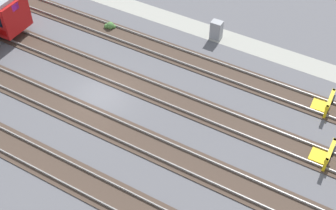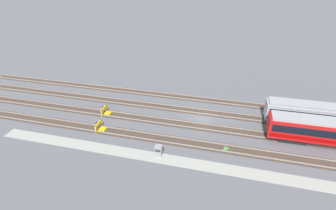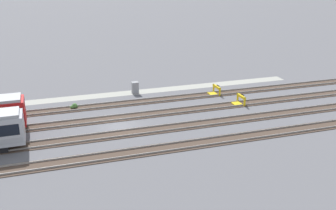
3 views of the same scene
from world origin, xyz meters
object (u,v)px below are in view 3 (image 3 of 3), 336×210
object	(u,v)px
bumper_stop_nearest_track	(215,91)
electrical_cabinet	(135,88)
bumper_stop_near_inner_track	(239,100)
weed_clump	(74,106)

from	to	relation	value
bumper_stop_nearest_track	electrical_cabinet	world-z (taller)	electrical_cabinet
electrical_cabinet	bumper_stop_near_inner_track	bearing A→B (deg)	144.75
bumper_stop_nearest_track	electrical_cabinet	size ratio (longest dim) A/B	1.26
electrical_cabinet	weed_clump	xyz separation A→B (m)	(8.33, 3.23, -0.56)
bumper_stop_nearest_track	electrical_cabinet	xyz separation A→B (m)	(10.12, -3.60, 0.29)
bumper_stop_nearest_track	weed_clump	xyz separation A→B (m)	(18.46, -0.37, -0.27)
bumper_stop_nearest_track	bumper_stop_near_inner_track	world-z (taller)	same
bumper_stop_near_inner_track	weed_clump	bearing A→B (deg)	-13.79
electrical_cabinet	weed_clump	distance (m)	8.95
bumper_stop_near_inner_track	electrical_cabinet	distance (m)	14.00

